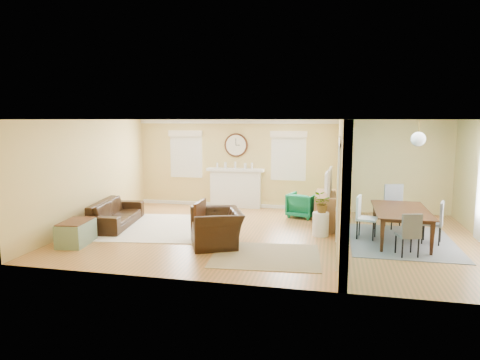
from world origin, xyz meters
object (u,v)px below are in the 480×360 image
dining_table (402,225)px  credenza (325,210)px  eames_chair (217,228)px  green_chair (302,205)px  sofa (115,213)px

dining_table → credenza: bearing=57.5°
eames_chair → credenza: size_ratio=0.78×
credenza → dining_table: credenza is taller
green_chair → credenza: size_ratio=0.49×
sofa → dining_table: 6.69m
eames_chair → green_chair: eames_chair is taller
eames_chair → green_chair: (1.56, 3.00, -0.05)m
eames_chair → sofa: bearing=-133.7°
sofa → eames_chair: 3.08m
eames_chair → dining_table: (3.81, 1.13, -0.02)m
credenza → dining_table: (1.64, -1.07, -0.05)m
green_chair → credenza: (0.61, -0.80, 0.07)m
sofa → green_chair: (4.44, 1.93, 0.02)m
eames_chair → dining_table: eames_chair is taller
eames_chair → green_chair: size_ratio=1.60×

